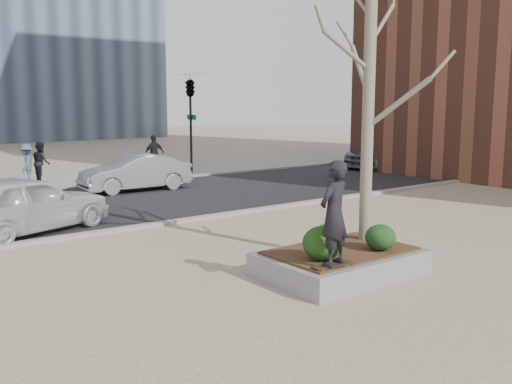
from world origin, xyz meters
TOP-DOWN VIEW (x-y plane):
  - ground at (0.00, 0.00)m, footprint 120.00×120.00m
  - street at (0.00, 10.00)m, footprint 60.00×8.00m
  - far_sidewalk at (0.00, 17.00)m, footprint 60.00×6.00m
  - planter at (1.00, 0.00)m, footprint 3.00×2.00m
  - planter_mulch at (1.00, 0.00)m, footprint 2.70×1.70m
  - sycamore_tree at (2.00, 0.30)m, footprint 2.80×2.80m
  - shrub_left at (0.23, -0.30)m, footprint 0.72×0.72m
  - shrub_middle at (1.07, 0.43)m, footprint 0.50×0.50m
  - shrub_right at (1.58, -0.47)m, footprint 0.58×0.58m
  - skateboard at (0.07, -0.72)m, footprint 0.80×0.29m
  - skateboarder at (0.07, -0.72)m, footprint 0.74×0.58m
  - police_car at (-2.75, 7.19)m, footprint 4.63×3.04m
  - car_silver at (2.48, 11.91)m, footprint 4.10×1.57m
  - car_third at (15.92, 11.40)m, footprint 5.25×2.51m
  - pedestrian_a at (0.38, 16.20)m, footprint 0.69×0.85m
  - pedestrian_b at (-0.20, 16.18)m, footprint 0.99×1.19m
  - pedestrian_c at (5.61, 16.43)m, footprint 1.04×0.47m
  - traffic_light_far at (6.50, 14.60)m, footprint 0.60×2.48m

SIDE VIEW (x-z plane):
  - ground at x=0.00m, z-range 0.00..0.00m
  - street at x=0.00m, z-range 0.00..0.02m
  - far_sidewalk at x=0.00m, z-range 0.00..0.02m
  - planter at x=1.00m, z-range 0.00..0.45m
  - planter_mulch at x=1.00m, z-range 0.45..0.49m
  - skateboard at x=0.07m, z-range 0.45..0.53m
  - car_silver at x=2.48m, z-range 0.02..1.35m
  - shrub_middle at x=1.07m, z-range 0.49..0.92m
  - shrub_right at x=1.58m, z-range 0.49..0.98m
  - police_car at x=-2.75m, z-range 0.02..1.49m
  - car_third at x=15.92m, z-range 0.02..1.50m
  - shrub_left at x=0.23m, z-range 0.49..1.10m
  - pedestrian_b at x=-0.20m, z-range 0.02..1.63m
  - pedestrian_a at x=0.38m, z-range 0.02..1.69m
  - pedestrian_c at x=5.61m, z-range 0.02..1.77m
  - skateboarder at x=0.07m, z-range 0.52..2.32m
  - traffic_light_far at x=6.50m, z-range 0.00..4.50m
  - sycamore_tree at x=2.00m, z-range 0.49..7.09m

